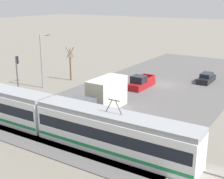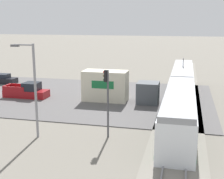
{
  "view_description": "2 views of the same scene",
  "coord_description": "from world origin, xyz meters",
  "px_view_note": "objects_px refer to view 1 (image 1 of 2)",
  "views": [
    {
      "loc": [
        -17.59,
        42.08,
        12.46
      ],
      "look_at": [
        -0.58,
        15.27,
        3.16
      ],
      "focal_mm": 50.0,
      "sensor_mm": 36.0,
      "label": 1
    },
    {
      "loc": [
        36.23,
        22.35,
        9.39
      ],
      "look_at": [
        3.81,
        14.55,
        1.98
      ],
      "focal_mm": 50.0,
      "sensor_mm": 36.0,
      "label": 2
    }
  ],
  "objects_px": {
    "sedan_car_0": "(206,78)",
    "traffic_light_pole": "(17,72)",
    "light_rail_tram": "(47,115)",
    "street_lamp_near_crossing": "(42,57)",
    "pickup_truck": "(141,83)",
    "street_tree": "(70,65)",
    "box_truck": "(101,97)"
  },
  "relations": [
    {
      "from": "sedan_car_0",
      "to": "traffic_light_pole",
      "type": "relative_size",
      "value": 0.84
    },
    {
      "from": "box_truck",
      "to": "sedan_car_0",
      "type": "distance_m",
      "value": 20.31
    },
    {
      "from": "traffic_light_pole",
      "to": "pickup_truck",
      "type": "bearing_deg",
      "value": -129.47
    },
    {
      "from": "street_tree",
      "to": "light_rail_tram",
      "type": "bearing_deg",
      "value": 123.25
    },
    {
      "from": "light_rail_tram",
      "to": "street_lamp_near_crossing",
      "type": "distance_m",
      "value": 16.46
    },
    {
      "from": "sedan_car_0",
      "to": "street_tree",
      "type": "xyz_separation_m",
      "value": [
        18.53,
        10.03,
        1.74
      ]
    },
    {
      "from": "sedan_car_0",
      "to": "street_lamp_near_crossing",
      "type": "xyz_separation_m",
      "value": [
        19.1,
        15.37,
        3.77
      ]
    },
    {
      "from": "light_rail_tram",
      "to": "traffic_light_pole",
      "type": "distance_m",
      "value": 11.84
    },
    {
      "from": "light_rail_tram",
      "to": "pickup_truck",
      "type": "distance_m",
      "value": 18.66
    },
    {
      "from": "light_rail_tram",
      "to": "street_tree",
      "type": "distance_m",
      "value": 20.04
    },
    {
      "from": "box_truck",
      "to": "street_lamp_near_crossing",
      "type": "distance_m",
      "value": 13.53
    },
    {
      "from": "street_lamp_near_crossing",
      "to": "sedan_car_0",
      "type": "bearing_deg",
      "value": -141.18
    },
    {
      "from": "pickup_truck",
      "to": "traffic_light_pole",
      "type": "relative_size",
      "value": 0.98
    },
    {
      "from": "street_tree",
      "to": "street_lamp_near_crossing",
      "type": "height_order",
      "value": "street_lamp_near_crossing"
    },
    {
      "from": "traffic_light_pole",
      "to": "street_tree",
      "type": "distance_m",
      "value": 11.21
    },
    {
      "from": "pickup_truck",
      "to": "street_tree",
      "type": "xyz_separation_m",
      "value": [
        11.43,
        1.88,
        1.62
      ]
    },
    {
      "from": "light_rail_tram",
      "to": "street_tree",
      "type": "bearing_deg",
      "value": -56.75
    },
    {
      "from": "sedan_car_0",
      "to": "traffic_light_pole",
      "type": "height_order",
      "value": "traffic_light_pole"
    },
    {
      "from": "sedan_car_0",
      "to": "street_lamp_near_crossing",
      "type": "height_order",
      "value": "street_lamp_near_crossing"
    },
    {
      "from": "box_truck",
      "to": "street_lamp_near_crossing",
      "type": "height_order",
      "value": "street_lamp_near_crossing"
    },
    {
      "from": "light_rail_tram",
      "to": "street_lamp_near_crossing",
      "type": "xyz_separation_m",
      "value": [
        11.56,
        -11.4,
        2.7
      ]
    },
    {
      "from": "light_rail_tram",
      "to": "traffic_light_pole",
      "type": "bearing_deg",
      "value": -28.76
    },
    {
      "from": "pickup_truck",
      "to": "traffic_light_pole",
      "type": "xyz_separation_m",
      "value": [
        10.7,
        13.0,
        2.81
      ]
    },
    {
      "from": "box_truck",
      "to": "sedan_car_0",
      "type": "relative_size",
      "value": 1.9
    },
    {
      "from": "box_truck",
      "to": "sedan_car_0",
      "type": "xyz_separation_m",
      "value": [
        -6.43,
        -19.23,
        -1.05
      ]
    },
    {
      "from": "pickup_truck",
      "to": "traffic_light_pole",
      "type": "height_order",
      "value": "traffic_light_pole"
    },
    {
      "from": "box_truck",
      "to": "pickup_truck",
      "type": "height_order",
      "value": "box_truck"
    },
    {
      "from": "pickup_truck",
      "to": "street_lamp_near_crossing",
      "type": "bearing_deg",
      "value": 31.03
    },
    {
      "from": "sedan_car_0",
      "to": "street_tree",
      "type": "relative_size",
      "value": 0.89
    },
    {
      "from": "light_rail_tram",
      "to": "traffic_light_pole",
      "type": "height_order",
      "value": "traffic_light_pole"
    },
    {
      "from": "light_rail_tram",
      "to": "box_truck",
      "type": "distance_m",
      "value": 7.62
    },
    {
      "from": "light_rail_tram",
      "to": "pickup_truck",
      "type": "bearing_deg",
      "value": -91.39
    }
  ]
}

